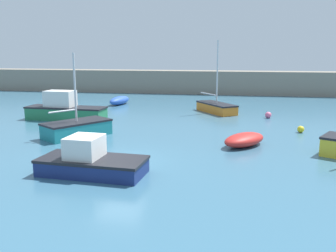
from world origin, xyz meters
TOP-DOWN VIEW (x-y plane):
  - ground_plane at (0.00, 0.00)m, footprint 120.00×120.00m
  - harbor_breakwater at (0.00, 30.48)m, footprint 59.71×2.85m
  - fishing_dinghy_green at (-12.53, 17.96)m, footprint 2.02×2.50m
  - sailboat_tall_mast at (3.95, 15.70)m, footprint 3.80×4.44m
  - rowboat_blue_near at (6.10, 4.24)m, footprint 2.99×3.27m
  - motorboat_with_cabin at (-7.49, 10.24)m, footprint 6.30×2.14m
  - sailboat_twin_hulled at (-4.13, 4.84)m, footprint 3.94×4.48m
  - motorboat_grey_hull at (-0.54, -1.90)m, footprint 4.73×2.37m
  - open_tender_yellow at (-5.83, 19.00)m, footprint 1.82×3.51m
  - mooring_buoy_yellow at (9.82, 8.50)m, footprint 0.44×0.44m
  - mooring_buoy_pink at (8.16, 13.67)m, footprint 0.50×0.50m

SIDE VIEW (x-z plane):
  - ground_plane at x=0.00m, z-range -0.20..0.00m
  - mooring_buoy_yellow at x=9.82m, z-range 0.00..0.44m
  - mooring_buoy_pink at x=8.16m, z-range 0.00..0.50m
  - fishing_dinghy_green at x=-12.53m, z-range 0.00..0.59m
  - rowboat_blue_near at x=6.10m, z-range 0.00..0.74m
  - open_tender_yellow at x=-5.83m, z-range 0.00..0.83m
  - sailboat_tall_mast at x=3.95m, z-range -2.60..3.54m
  - sailboat_twin_hulled at x=-4.13m, z-range -2.07..3.09m
  - motorboat_grey_hull at x=-0.54m, z-range -0.27..1.39m
  - motorboat_with_cabin at x=-7.49m, z-range -0.32..1.92m
  - harbor_breakwater at x=0.00m, z-range 0.00..2.83m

